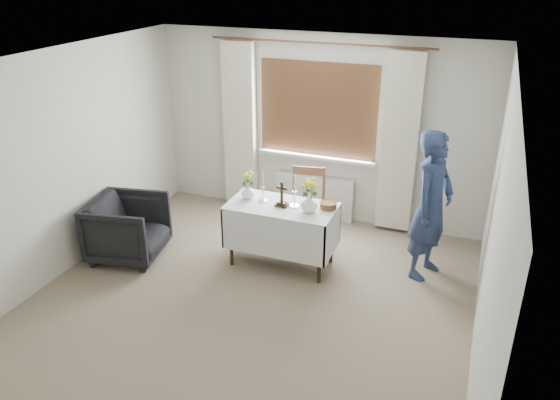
# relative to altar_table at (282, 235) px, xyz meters

# --- Properties ---
(ground) EXTENTS (5.00, 5.00, 0.00)m
(ground) POSITION_rel_altar_table_xyz_m (-0.04, -1.05, -0.38)
(ground) COLOR #827659
(ground) RESTS_ON ground
(altar_table) EXTENTS (1.24, 0.64, 0.76)m
(altar_table) POSITION_rel_altar_table_xyz_m (0.00, 0.00, 0.00)
(altar_table) COLOR white
(altar_table) RESTS_ON ground
(wooden_chair) EXTENTS (0.52, 0.52, 0.97)m
(wooden_chair) POSITION_rel_altar_table_xyz_m (0.09, 0.61, 0.10)
(wooden_chair) COLOR brown
(wooden_chair) RESTS_ON ground
(armchair) EXTENTS (0.97, 0.95, 0.76)m
(armchair) POSITION_rel_altar_table_xyz_m (-1.78, -0.50, -0.00)
(armchair) COLOR black
(armchair) RESTS_ON ground
(person) EXTENTS (0.60, 0.73, 1.71)m
(person) POSITION_rel_altar_table_xyz_m (1.61, 0.40, 0.47)
(person) COLOR navy
(person) RESTS_ON ground
(radiator) EXTENTS (1.10, 0.10, 0.60)m
(radiator) POSITION_rel_altar_table_xyz_m (-0.04, 1.37, -0.08)
(radiator) COLOR silver
(radiator) RESTS_ON ground
(wooden_cross) EXTENTS (0.15, 0.11, 0.30)m
(wooden_cross) POSITION_rel_altar_table_xyz_m (0.01, -0.02, 0.53)
(wooden_cross) COLOR black
(wooden_cross) RESTS_ON altar_table
(candlestick_left) EXTENTS (0.12, 0.12, 0.36)m
(candlestick_left) POSITION_rel_altar_table_xyz_m (-0.25, 0.04, 0.56)
(candlestick_left) COLOR white
(candlestick_left) RESTS_ON altar_table
(candlestick_right) EXTENTS (0.14, 0.14, 0.38)m
(candlestick_right) POSITION_rel_altar_table_xyz_m (0.14, 0.03, 0.57)
(candlestick_right) COLOR white
(candlestick_right) RESTS_ON altar_table
(flower_vase_left) EXTENTS (0.18, 0.18, 0.17)m
(flower_vase_left) POSITION_rel_altar_table_xyz_m (-0.44, 0.05, 0.47)
(flower_vase_left) COLOR white
(flower_vase_left) RESTS_ON altar_table
(flower_vase_right) EXTENTS (0.20, 0.20, 0.20)m
(flower_vase_right) POSITION_rel_altar_table_xyz_m (0.34, -0.04, 0.48)
(flower_vase_right) COLOR white
(flower_vase_right) RESTS_ON altar_table
(wicker_basket) EXTENTS (0.22, 0.22, 0.07)m
(wicker_basket) POSITION_rel_altar_table_xyz_m (0.51, 0.12, 0.42)
(wicker_basket) COLOR brown
(wicker_basket) RESTS_ON altar_table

